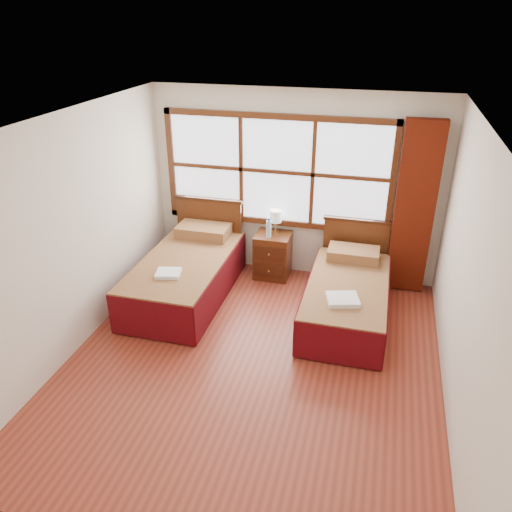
# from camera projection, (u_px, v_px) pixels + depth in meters

# --- Properties ---
(floor) EXTENTS (4.50, 4.50, 0.00)m
(floor) POSITION_uv_depth(u_px,v_px,m) (252.00, 362.00, 5.49)
(floor) COLOR #933824
(floor) RESTS_ON ground
(ceiling) EXTENTS (4.50, 4.50, 0.00)m
(ceiling) POSITION_uv_depth(u_px,v_px,m) (251.00, 124.00, 4.33)
(ceiling) COLOR white
(ceiling) RESTS_ON wall_back
(wall_back) EXTENTS (4.00, 0.00, 4.00)m
(wall_back) POSITION_uv_depth(u_px,v_px,m) (295.00, 186.00, 6.86)
(wall_back) COLOR silver
(wall_back) RESTS_ON floor
(wall_left) EXTENTS (0.00, 4.50, 4.50)m
(wall_left) POSITION_uv_depth(u_px,v_px,m) (73.00, 236.00, 5.37)
(wall_left) COLOR silver
(wall_left) RESTS_ON floor
(wall_right) EXTENTS (0.00, 4.50, 4.50)m
(wall_right) POSITION_uv_depth(u_px,v_px,m) (468.00, 283.00, 4.46)
(wall_right) COLOR silver
(wall_right) RESTS_ON floor
(window) EXTENTS (3.16, 0.06, 1.56)m
(window) POSITION_uv_depth(u_px,v_px,m) (277.00, 171.00, 6.79)
(window) COLOR white
(window) RESTS_ON wall_back
(curtain) EXTENTS (0.50, 0.16, 2.30)m
(curtain) POSITION_uv_depth(u_px,v_px,m) (414.00, 209.00, 6.43)
(curtain) COLOR #5C1709
(curtain) RESTS_ON wall_back
(bed_left) EXTENTS (1.08, 2.10, 1.05)m
(bed_left) POSITION_uv_depth(u_px,v_px,m) (187.00, 273.00, 6.66)
(bed_left) COLOR #391B0C
(bed_left) RESTS_ON floor
(bed_right) EXTENTS (0.98, 2.00, 0.95)m
(bed_right) POSITION_uv_depth(u_px,v_px,m) (347.00, 296.00, 6.20)
(bed_right) COLOR #391B0C
(bed_right) RESTS_ON floor
(nightstand) EXTENTS (0.49, 0.48, 0.65)m
(nightstand) POSITION_uv_depth(u_px,v_px,m) (273.00, 255.00, 7.13)
(nightstand) COLOR #502611
(nightstand) RESTS_ON floor
(towels_left) EXTENTS (0.34, 0.31, 0.05)m
(towels_left) POSITION_uv_depth(u_px,v_px,m) (168.00, 273.00, 6.11)
(towels_left) COLOR white
(towels_left) RESTS_ON bed_left
(towels_right) EXTENTS (0.42, 0.39, 0.06)m
(towels_right) POSITION_uv_depth(u_px,v_px,m) (343.00, 299.00, 5.66)
(towels_right) COLOR white
(towels_right) RESTS_ON bed_right
(lamp) EXTENTS (0.17, 0.17, 0.33)m
(lamp) POSITION_uv_depth(u_px,v_px,m) (276.00, 217.00, 6.95)
(lamp) COLOR #C4873F
(lamp) RESTS_ON nightstand
(bottle_near) EXTENTS (0.07, 0.07, 0.28)m
(bottle_near) POSITION_uv_depth(u_px,v_px,m) (269.00, 229.00, 6.85)
(bottle_near) COLOR #BFE2F6
(bottle_near) RESTS_ON nightstand
(bottle_far) EXTENTS (0.06, 0.06, 0.23)m
(bottle_far) POSITION_uv_depth(u_px,v_px,m) (269.00, 227.00, 6.95)
(bottle_far) COLOR #BFE2F6
(bottle_far) RESTS_ON nightstand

